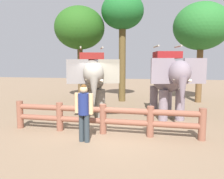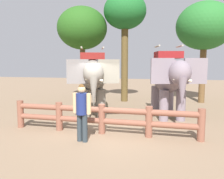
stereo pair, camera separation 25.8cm
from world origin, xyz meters
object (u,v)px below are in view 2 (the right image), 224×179
at_px(tourist_woman_in_black, 82,109).
at_px(elephant_near_left, 93,77).
at_px(tree_far_left, 125,14).
at_px(log_fence, 102,117).
at_px(elephant_center, 169,77).
at_px(tree_back_center, 204,27).
at_px(tree_far_right, 82,29).

bearing_deg(tourist_woman_in_black, elephant_near_left, 103.04).
relative_size(tourist_woman_in_black, tree_far_left, 0.26).
distance_m(log_fence, tourist_woman_in_black, 1.11).
distance_m(elephant_center, tourist_woman_in_black, 4.90).
bearing_deg(tree_back_center, elephant_center, -114.75).
xyz_separation_m(elephant_center, tree_back_center, (2.12, 4.60, 2.90)).
distance_m(elephant_near_left, tree_far_left, 5.89).
bearing_deg(tree_back_center, log_fence, -120.01).
relative_size(elephant_near_left, elephant_center, 0.98).
height_order(elephant_near_left, tree_far_left, tree_far_left).
bearing_deg(tree_far_left, tree_back_center, 6.84).
height_order(elephant_near_left, tourist_woman_in_black, elephant_near_left).
bearing_deg(log_fence, elephant_near_left, 114.41).
bearing_deg(elephant_near_left, tree_far_left, 80.53).
relative_size(tourist_woman_in_black, tree_back_center, 0.29).
height_order(tourist_woman_in_black, tree_back_center, tree_back_center).
bearing_deg(elephant_center, tree_far_right, 145.73).
distance_m(log_fence, tree_back_center, 9.79).
distance_m(elephant_center, tree_back_center, 5.84).
bearing_deg(elephant_near_left, elephant_center, 6.70).
xyz_separation_m(tree_far_left, tree_back_center, (4.91, 0.59, -0.89)).
bearing_deg(tourist_woman_in_black, log_fence, 68.31).
height_order(log_fence, tree_back_center, tree_back_center).
relative_size(log_fence, tourist_woman_in_black, 3.73).
bearing_deg(tree_back_center, elephant_near_left, -138.38).
bearing_deg(tourist_woman_in_black, tree_far_right, 110.54).
xyz_separation_m(elephant_near_left, tourist_woman_in_black, (0.83, -3.61, -0.77)).
distance_m(tourist_woman_in_black, tree_far_right, 9.18).
height_order(elephant_near_left, tree_far_right, tree_far_right).
bearing_deg(tourist_woman_in_black, tree_back_center, 60.84).
relative_size(tree_far_left, tree_back_center, 1.11).
height_order(tree_far_left, tree_back_center, tree_far_left).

